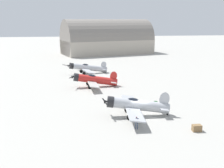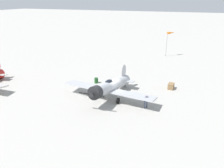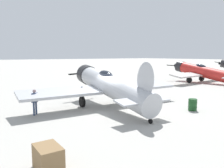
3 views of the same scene
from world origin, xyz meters
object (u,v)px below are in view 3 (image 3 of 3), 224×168
at_px(airplane_mid_apron, 203,72).
at_px(equipment_crate, 48,158).
at_px(ground_crew_mechanic, 35,100).
at_px(fuel_drum, 193,105).
at_px(airplane_foreground, 108,86).

xyz_separation_m(airplane_mid_apron, equipment_crate, (-10.76, 26.39, -1.09)).
bearing_deg(ground_crew_mechanic, fuel_drum, -164.92).
distance_m(airplane_foreground, ground_crew_mechanic, 5.23).
bearing_deg(airplane_foreground, fuel_drum, -130.60).
height_order(airplane_foreground, ground_crew_mechanic, airplane_foreground).
bearing_deg(equipment_crate, ground_crew_mechanic, -14.16).
distance_m(airplane_foreground, airplane_mid_apron, 19.95).
bearing_deg(airplane_foreground, ground_crew_mechanic, 83.58).
height_order(airplane_mid_apron, equipment_crate, airplane_mid_apron).
bearing_deg(fuel_drum, airplane_mid_apron, -60.21).
xyz_separation_m(airplane_foreground, airplane_mid_apron, (4.45, -19.45, -0.12)).
distance_m(airplane_mid_apron, fuel_drum, 17.62).
relative_size(airplane_mid_apron, ground_crew_mechanic, 6.95).
relative_size(airplane_foreground, equipment_crate, 10.93).
height_order(ground_crew_mechanic, fuel_drum, ground_crew_mechanic).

